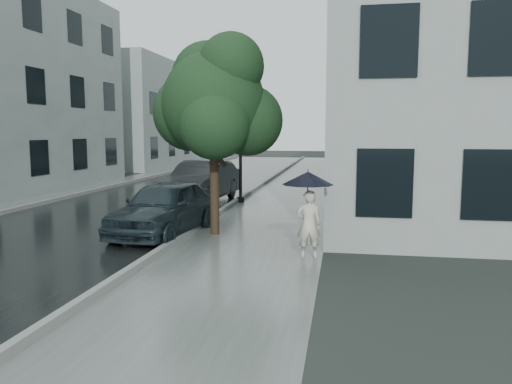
% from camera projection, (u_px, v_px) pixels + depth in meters
% --- Properties ---
extents(ground, '(120.00, 120.00, 0.00)m').
position_uv_depth(ground, '(221.00, 266.00, 10.14)').
color(ground, black).
rests_on(ground, ground).
extents(sidewalk, '(3.50, 60.00, 0.01)m').
position_uv_depth(sidewalk, '(292.00, 194.00, 21.84)').
color(sidewalk, slate).
rests_on(sidewalk, ground).
extents(kerb_near, '(0.15, 60.00, 0.15)m').
position_uv_depth(kerb_near, '(251.00, 191.00, 22.14)').
color(kerb_near, slate).
rests_on(kerb_near, ground).
extents(asphalt_road, '(6.85, 60.00, 0.00)m').
position_uv_depth(asphalt_road, '(176.00, 191.00, 22.74)').
color(asphalt_road, black).
rests_on(asphalt_road, ground).
extents(kerb_far, '(0.15, 60.00, 0.15)m').
position_uv_depth(kerb_far, '(105.00, 188.00, 23.33)').
color(kerb_far, slate).
rests_on(kerb_far, ground).
extents(sidewalk_far, '(1.70, 60.00, 0.01)m').
position_uv_depth(sidewalk_far, '(86.00, 189.00, 23.49)').
color(sidewalk_far, '#4C5451').
rests_on(sidewalk_far, ground).
extents(building_near, '(7.02, 36.00, 9.00)m').
position_uv_depth(building_near, '(400.00, 99.00, 27.74)').
color(building_near, gray).
rests_on(building_near, ground).
extents(building_far_b, '(7.02, 18.00, 8.00)m').
position_uv_depth(building_far_b, '(146.00, 116.00, 41.34)').
color(building_far_b, gray).
rests_on(building_far_b, ground).
extents(pedestrian, '(0.58, 0.42, 1.47)m').
position_uv_depth(pedestrian, '(309.00, 224.00, 10.67)').
color(pedestrian, beige).
rests_on(pedestrian, sidewalk).
extents(umbrella, '(1.37, 1.37, 0.99)m').
position_uv_depth(umbrella, '(308.00, 178.00, 10.52)').
color(umbrella, black).
rests_on(umbrella, ground).
extents(street_tree, '(3.52, 3.19, 5.17)m').
position_uv_depth(street_tree, '(215.00, 103.00, 12.92)').
color(street_tree, '#332619').
rests_on(street_tree, ground).
extents(lamp_post, '(0.85, 0.33, 5.68)m').
position_uv_depth(lamp_post, '(237.00, 118.00, 18.83)').
color(lamp_post, black).
rests_on(lamp_post, ground).
extents(car_near, '(2.14, 4.36, 1.43)m').
position_uv_depth(car_near, '(165.00, 207.00, 13.19)').
color(car_near, '#19262C').
rests_on(car_near, ground).
extents(car_far, '(2.08, 4.90, 1.57)m').
position_uv_depth(car_far, '(202.00, 181.00, 19.20)').
color(car_far, '#25272A').
rests_on(car_far, ground).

